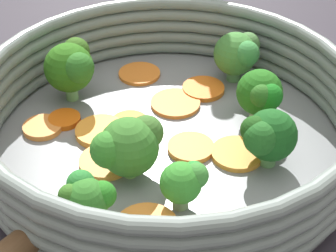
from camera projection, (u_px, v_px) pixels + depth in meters
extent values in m
plane|color=#262129|center=(168.00, 150.00, 0.49)|extent=(4.00, 4.00, 0.00)
cylinder|color=gray|center=(168.00, 145.00, 0.48)|extent=(0.31, 0.31, 0.01)
torus|color=gray|center=(168.00, 134.00, 0.48)|extent=(0.32, 0.32, 0.01)
torus|color=gray|center=(168.00, 122.00, 0.47)|extent=(0.32, 0.32, 0.01)
torus|color=gray|center=(168.00, 110.00, 0.46)|extent=(0.32, 0.32, 0.01)
torus|color=gray|center=(168.00, 97.00, 0.45)|extent=(0.32, 0.32, 0.01)
torus|color=gray|center=(168.00, 84.00, 0.45)|extent=(0.32, 0.32, 0.01)
sphere|color=gray|center=(14.00, 220.00, 0.40)|extent=(0.01, 0.01, 0.01)
cylinder|color=orange|center=(191.00, 148.00, 0.47)|extent=(0.04, 0.04, 0.00)
cylinder|color=orange|center=(139.00, 74.00, 0.56)|extent=(0.04, 0.04, 0.00)
cylinder|color=orange|center=(130.00, 122.00, 0.50)|extent=(0.04, 0.04, 0.00)
cylinder|color=#F19739|center=(106.00, 161.00, 0.45)|extent=(0.05, 0.05, 0.00)
cylinder|color=orange|center=(146.00, 228.00, 0.40)|extent=(0.06, 0.06, 0.01)
cylinder|color=orange|center=(203.00, 89.00, 0.54)|extent=(0.04, 0.04, 0.00)
cylinder|color=orange|center=(115.00, 145.00, 0.47)|extent=(0.04, 0.04, 0.00)
cylinder|color=orange|center=(101.00, 131.00, 0.48)|extent=(0.06, 0.06, 0.01)
cylinder|color=orange|center=(237.00, 154.00, 0.46)|extent=(0.05, 0.05, 0.00)
cylinder|color=orange|center=(175.00, 103.00, 0.52)|extent=(0.06, 0.06, 0.00)
cylinder|color=orange|center=(65.00, 119.00, 0.50)|extent=(0.03, 0.03, 0.01)
cylinder|color=orange|center=(43.00, 127.00, 0.49)|extent=(0.04, 0.04, 0.01)
cylinder|color=#8DAE67|center=(89.00, 220.00, 0.39)|extent=(0.01, 0.01, 0.02)
sphere|color=#2D6C23|center=(87.00, 200.00, 0.38)|extent=(0.03, 0.03, 0.03)
sphere|color=#26722C|center=(81.00, 184.00, 0.38)|extent=(0.02, 0.02, 0.02)
sphere|color=#236F1B|center=(102.00, 195.00, 0.38)|extent=(0.02, 0.02, 0.02)
sphere|color=#31631E|center=(69.00, 195.00, 0.37)|extent=(0.02, 0.02, 0.02)
cylinder|color=#5E8F51|center=(268.00, 155.00, 0.45)|extent=(0.01, 0.01, 0.02)
sphere|color=#174D19|center=(271.00, 135.00, 0.44)|extent=(0.04, 0.04, 0.04)
sphere|color=#1A4614|center=(254.00, 130.00, 0.43)|extent=(0.02, 0.02, 0.02)
sphere|color=#1E581E|center=(260.00, 138.00, 0.43)|extent=(0.03, 0.03, 0.03)
cylinder|color=#7B945F|center=(181.00, 199.00, 0.41)|extent=(0.01, 0.01, 0.01)
sphere|color=#328229|center=(181.00, 183.00, 0.40)|extent=(0.03, 0.03, 0.03)
sphere|color=#288530|center=(194.00, 173.00, 0.40)|extent=(0.02, 0.02, 0.02)
sphere|color=#398131|center=(195.00, 175.00, 0.40)|extent=(0.02, 0.02, 0.02)
cylinder|color=#8DA36C|center=(257.00, 111.00, 0.50)|extent=(0.01, 0.01, 0.02)
sphere|color=#206017|center=(260.00, 92.00, 0.49)|extent=(0.04, 0.04, 0.04)
sphere|color=#285E1D|center=(261.00, 95.00, 0.47)|extent=(0.02, 0.02, 0.02)
sphere|color=#176A19|center=(269.00, 96.00, 0.47)|extent=(0.02, 0.02, 0.02)
sphere|color=#275A1C|center=(272.00, 95.00, 0.48)|extent=(0.02, 0.02, 0.02)
cylinder|color=#7BB36A|center=(72.00, 89.00, 0.52)|extent=(0.01, 0.01, 0.02)
sphere|color=#286115|center=(69.00, 68.00, 0.51)|extent=(0.05, 0.05, 0.05)
sphere|color=#315A1A|center=(76.00, 51.00, 0.52)|extent=(0.03, 0.03, 0.03)
sphere|color=#28631F|center=(79.00, 68.00, 0.50)|extent=(0.03, 0.03, 0.03)
cylinder|color=#85AC5D|center=(130.00, 167.00, 0.44)|extent=(0.01, 0.01, 0.02)
sphere|color=#357027|center=(129.00, 147.00, 0.43)|extent=(0.05, 0.05, 0.05)
sphere|color=#386627|center=(146.00, 133.00, 0.43)|extent=(0.03, 0.03, 0.03)
sphere|color=#317526|center=(109.00, 150.00, 0.42)|extent=(0.03, 0.03, 0.03)
sphere|color=#2B672D|center=(134.00, 131.00, 0.44)|extent=(0.02, 0.02, 0.02)
cylinder|color=#5C9155|center=(234.00, 72.00, 0.55)|extent=(0.01, 0.01, 0.02)
sphere|color=#3C7933|center=(235.00, 54.00, 0.54)|extent=(0.04, 0.04, 0.04)
sphere|color=#447239|center=(248.00, 44.00, 0.54)|extent=(0.02, 0.02, 0.02)
sphere|color=#37813C|center=(247.00, 54.00, 0.53)|extent=(0.02, 0.02, 0.02)
sphere|color=#3B7131|center=(236.00, 43.00, 0.55)|extent=(0.02, 0.02, 0.02)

